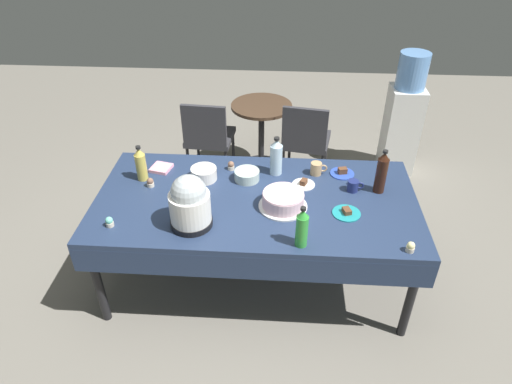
{
  "coord_description": "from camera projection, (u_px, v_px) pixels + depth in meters",
  "views": [
    {
      "loc": [
        0.16,
        -2.51,
        2.57
      ],
      "look_at": [
        0.0,
        0.0,
        0.8
      ],
      "focal_mm": 31.85,
      "sensor_mm": 36.0,
      "label": 1
    }
  ],
  "objects": [
    {
      "name": "cupcake_berry",
      "position": [
        411.0,
        247.0,
        2.65
      ],
      "size": [
        0.05,
        0.05,
        0.07
      ],
      "color": "beige",
      "rests_on": "potluck_table"
    },
    {
      "name": "glass_salad_bowl",
      "position": [
        247.0,
        175.0,
        3.27
      ],
      "size": [
        0.18,
        0.18,
        0.07
      ],
      "primitive_type": "cylinder",
      "color": "#B2C6BC",
      "rests_on": "potluck_table"
    },
    {
      "name": "frosted_layer_cake",
      "position": [
        283.0,
        200.0,
        2.99
      ],
      "size": [
        0.33,
        0.33,
        0.11
      ],
      "color": "silver",
      "rests_on": "potluck_table"
    },
    {
      "name": "cupcake_cocoa",
      "position": [
        150.0,
        182.0,
        3.2
      ],
      "size": [
        0.05,
        0.05,
        0.07
      ],
      "color": "beige",
      "rests_on": "potluck_table"
    },
    {
      "name": "soda_bottle_cola",
      "position": [
        381.0,
        173.0,
        3.08
      ],
      "size": [
        0.08,
        0.08,
        0.33
      ],
      "color": "#33190F",
      "rests_on": "potluck_table"
    },
    {
      "name": "cupcake_mint",
      "position": [
        109.0,
        222.0,
        2.84
      ],
      "size": [
        0.05,
        0.05,
        0.07
      ],
      "color": "beige",
      "rests_on": "potluck_table"
    },
    {
      "name": "coffee_mug_navy",
      "position": [
        353.0,
        186.0,
        3.15
      ],
      "size": [
        0.12,
        0.08,
        0.08
      ],
      "color": "navy",
      "rests_on": "potluck_table"
    },
    {
      "name": "soda_bottle_lime_soda",
      "position": [
        302.0,
        228.0,
        2.64
      ],
      "size": [
        0.07,
        0.07,
        0.28
      ],
      "color": "green",
      "rests_on": "potluck_table"
    },
    {
      "name": "dessert_plate_cobalt",
      "position": [
        342.0,
        173.0,
        3.34
      ],
      "size": [
        0.18,
        0.18,
        0.05
      ],
      "color": "#2D4CB2",
      "rests_on": "potluck_table"
    },
    {
      "name": "water_cooler",
      "position": [
        403.0,
        118.0,
        4.48
      ],
      "size": [
        0.32,
        0.32,
        1.24
      ],
      "color": "silver",
      "rests_on": "ground"
    },
    {
      "name": "soda_bottle_ginger_ale",
      "position": [
        141.0,
        164.0,
        3.23
      ],
      "size": [
        0.08,
        0.08,
        0.27
      ],
      "color": "gold",
      "rests_on": "potluck_table"
    },
    {
      "name": "ceramic_snack_bowl",
      "position": [
        204.0,
        174.0,
        3.27
      ],
      "size": [
        0.19,
        0.19,
        0.09
      ],
      "primitive_type": "cylinder",
      "color": "silver",
      "rests_on": "potluck_table"
    },
    {
      "name": "dessert_plate_white",
      "position": [
        304.0,
        184.0,
        3.23
      ],
      "size": [
        0.16,
        0.16,
        0.04
      ],
      "color": "white",
      "rests_on": "potluck_table"
    },
    {
      "name": "paper_napkin_stack",
      "position": [
        161.0,
        168.0,
        3.4
      ],
      "size": [
        0.17,
        0.17,
        0.02
      ],
      "primitive_type": "cube",
      "rotation": [
        0.0,
        0.0,
        -0.24
      ],
      "color": "pink",
      "rests_on": "potluck_table"
    },
    {
      "name": "dessert_plate_teal",
      "position": [
        346.0,
        213.0,
        2.95
      ],
      "size": [
        0.19,
        0.19,
        0.04
      ],
      "color": "teal",
      "rests_on": "potluck_table"
    },
    {
      "name": "maroon_chair_right",
      "position": [
        306.0,
        138.0,
        4.36
      ],
      "size": [
        0.51,
        0.51,
        0.85
      ],
      "color": "#333338",
      "rests_on": "ground"
    },
    {
      "name": "maroon_chair_left",
      "position": [
        208.0,
        135.0,
        4.4
      ],
      "size": [
        0.47,
        0.47,
        0.85
      ],
      "color": "#333338",
      "rests_on": "ground"
    },
    {
      "name": "round_cafe_table",
      "position": [
        261.0,
        125.0,
        4.56
      ],
      "size": [
        0.6,
        0.6,
        0.72
      ],
      "color": "#473323",
      "rests_on": "ground"
    },
    {
      "name": "potluck_table",
      "position": [
        256.0,
        205.0,
        3.14
      ],
      "size": [
        2.2,
        1.1,
        0.75
      ],
      "color": "navy",
      "rests_on": "ground"
    },
    {
      "name": "soda_bottle_water",
      "position": [
        276.0,
        157.0,
        3.28
      ],
      "size": [
        0.09,
        0.09,
        0.3
      ],
      "color": "silver",
      "rests_on": "potluck_table"
    },
    {
      "name": "cupcake_rose",
      "position": [
        231.0,
        166.0,
        3.39
      ],
      "size": [
        0.05,
        0.05,
        0.07
      ],
      "color": "beige",
      "rests_on": "potluck_table"
    },
    {
      "name": "slow_cooker",
      "position": [
        190.0,
        203.0,
        2.77
      ],
      "size": [
        0.27,
        0.27,
        0.36
      ],
      "color": "black",
      "rests_on": "potluck_table"
    },
    {
      "name": "ground",
      "position": [
        256.0,
        276.0,
        3.53
      ],
      "size": [
        9.0,
        9.0,
        0.0
      ],
      "primitive_type": "plane",
      "color": "slate"
    },
    {
      "name": "coffee_mug_tan",
      "position": [
        316.0,
        169.0,
        3.32
      ],
      "size": [
        0.12,
        0.08,
        0.09
      ],
      "color": "tan",
      "rests_on": "potluck_table"
    }
  ]
}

